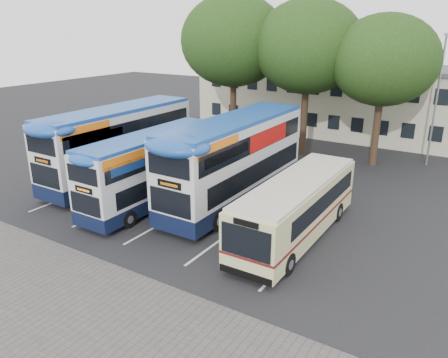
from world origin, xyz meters
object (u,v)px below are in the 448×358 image
tree_right (384,61)px  bus_dd_mid (153,166)px  tree_mid (308,47)px  lamp_post (437,94)px  bus_dd_left (120,141)px  bus_dd_right (235,157)px  bus_single (297,205)px  tree_left (234,41)px

tree_right → bus_dd_mid: tree_right is taller
tree_mid → bus_dd_mid: size_ratio=1.19×
lamp_post → tree_mid: size_ratio=0.79×
tree_mid → bus_dd_mid: tree_mid is taller
tree_right → bus_dd_left: tree_right is taller
bus_dd_right → lamp_post: bearing=58.2°
tree_right → bus_dd_mid: 17.06m
tree_mid → tree_right: tree_mid is taller
tree_mid → bus_single: 15.83m
bus_single → tree_mid: bearing=111.5°
bus_dd_left → tree_right: bearing=42.6°
bus_dd_mid → bus_dd_right: bus_dd_right is taller
tree_mid → bus_single: bearing=-68.5°
bus_dd_mid → bus_single: bearing=2.4°
tree_left → tree_mid: bearing=7.2°
lamp_post → tree_left: size_ratio=0.76×
tree_mid → bus_dd_right: bearing=-87.1°
tree_mid → tree_left: bearing=-172.8°
tree_right → bus_dd_mid: (-8.54, -13.87, -5.09)m
lamp_post → bus_single: lamp_post is taller
tree_left → bus_single: tree_left is taller
tree_left → bus_dd_right: tree_left is taller
lamp_post → bus_dd_mid: 19.97m
tree_left → bus_dd_mid: bearing=-78.2°
bus_dd_left → bus_dd_mid: 4.83m
lamp_post → tree_right: tree_right is taller
tree_right → tree_mid: bearing=-179.4°
bus_dd_left → bus_single: bus_dd_left is taller
bus_single → bus_dd_mid: bearing=-177.6°
lamp_post → bus_dd_right: bearing=-121.8°
bus_dd_left → bus_dd_mid: (4.40, -1.95, -0.38)m
bus_dd_mid → bus_dd_left: bearing=156.1°
tree_right → bus_dd_left: size_ratio=0.92×
bus_dd_right → bus_dd_left: bearing=-175.1°
tree_left → bus_single: bearing=-48.7°
tree_mid → bus_dd_left: size_ratio=1.02×
tree_mid → bus_dd_left: 15.07m
bus_dd_left → bus_dd_right: bearing=4.9°
bus_dd_right → tree_right: bearing=66.6°
tree_left → bus_dd_mid: size_ratio=1.24×
bus_dd_right → bus_single: bearing=-26.0°
tree_right → bus_single: 14.66m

